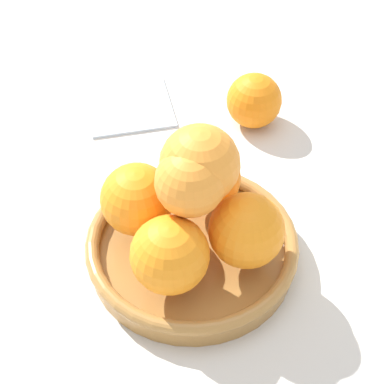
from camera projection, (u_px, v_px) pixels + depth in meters
The scene contains 5 objects.
ground_plane at pixel (192, 258), 0.72m from camera, with size 4.00×4.00×0.00m, color beige.
fruit_bowl at pixel (192, 248), 0.70m from camera, with size 0.23×0.23×0.04m.
orange_pile at pixel (191, 203), 0.65m from camera, with size 0.19×0.20×0.14m.
stray_orange at pixel (254, 101), 0.85m from camera, with size 0.07×0.07×0.07m, color orange.
napkin_folded at pixel (129, 105), 0.90m from camera, with size 0.12×0.12×0.01m, color silver.
Camera 1 is at (-0.44, -0.06, 0.57)m, focal length 60.00 mm.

